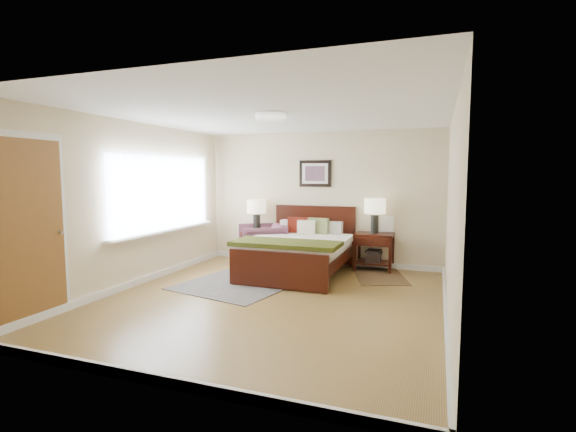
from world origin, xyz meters
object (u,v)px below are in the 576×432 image
object	(u,v)px
lamp_right	(375,209)
nightstand_left	(256,237)
lamp_left	(257,209)
rug_persian	(249,280)
nightstand_right	(374,248)
bed	(299,245)
armchair	(262,244)

from	to	relation	value
lamp_right	nightstand_left	bearing A→B (deg)	-179.47
lamp_left	rug_persian	distance (m)	1.84
nightstand_left	lamp_right	xyz separation A→B (m)	(2.28, 0.02, 0.62)
lamp_left	rug_persian	world-z (taller)	lamp_left
nightstand_left	nightstand_right	size ratio (longest dim) A/B	0.90
bed	nightstand_left	bearing A→B (deg)	146.41
armchair	rug_persian	xyz separation A→B (m)	(0.27, -1.16, -0.38)
nightstand_left	bed	bearing A→B (deg)	-33.59
lamp_right	rug_persian	size ratio (longest dim) A/B	0.27
bed	lamp_left	size ratio (longest dim) A/B	3.32
lamp_right	armchair	size ratio (longest dim) A/B	0.72
nightstand_right	rug_persian	world-z (taller)	nightstand_right
lamp_left	lamp_right	world-z (taller)	lamp_right
nightstand_right	armchair	distance (m)	2.07
rug_persian	lamp_right	bearing A→B (deg)	50.98
bed	lamp_left	xyz separation A→B (m)	(-1.12, 0.77, 0.53)
nightstand_right	armchair	xyz separation A→B (m)	(-2.06, -0.26, -0.01)
nightstand_right	rug_persian	xyz separation A→B (m)	(-1.78, -1.42, -0.39)
bed	rug_persian	distance (m)	1.04
nightstand_right	rug_persian	bearing A→B (deg)	-141.46
armchair	rug_persian	distance (m)	1.26
armchair	lamp_right	bearing A→B (deg)	66.70
nightstand_right	lamp_right	distance (m)	0.71
nightstand_left	lamp_right	bearing A→B (deg)	0.53
lamp_right	nightstand_right	bearing A→B (deg)	-90.00
nightstand_right	armchair	bearing A→B (deg)	-172.87
lamp_right	armchair	world-z (taller)	lamp_right
lamp_right	rug_persian	distance (m)	2.54
lamp_left	rug_persian	size ratio (longest dim) A/B	0.27
rug_persian	lamp_left	bearing A→B (deg)	121.38
lamp_left	lamp_right	size ratio (longest dim) A/B	1.00
rug_persian	armchair	bearing A→B (deg)	115.35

